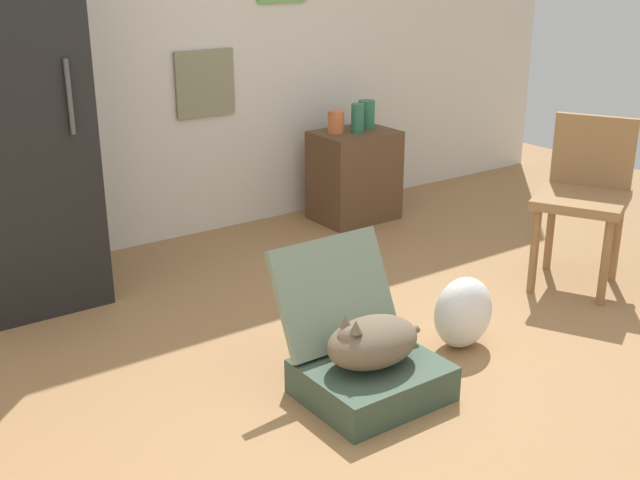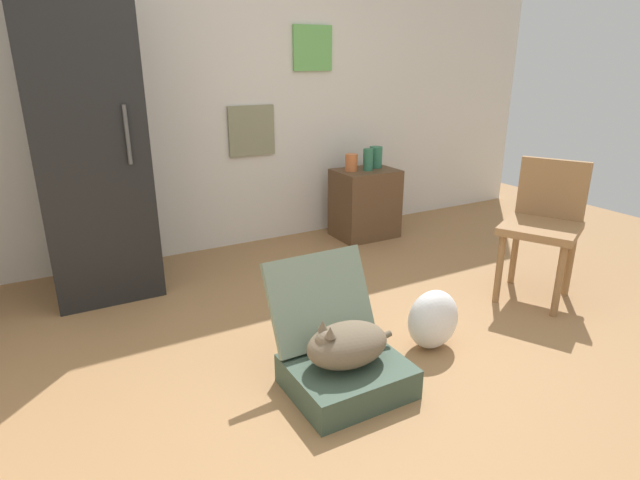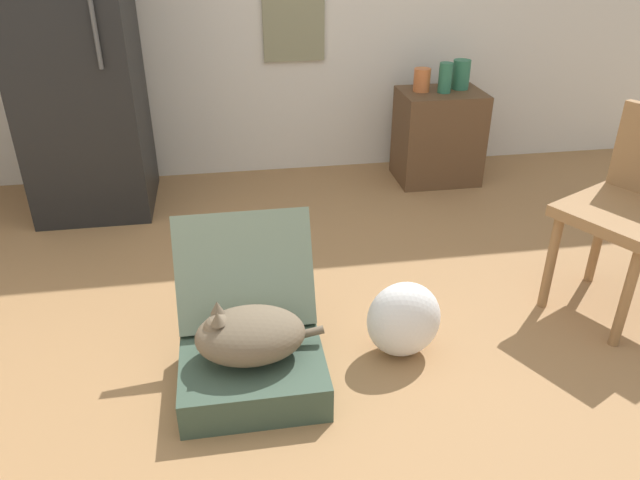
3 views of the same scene
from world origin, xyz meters
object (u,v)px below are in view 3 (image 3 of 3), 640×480
object	(u,v)px
suitcase_base	(253,371)
cat	(249,335)
plastic_bag_white	(404,320)
vase_tall	(422,80)
vase_round	(445,78)
chair	(635,205)
refrigerator	(72,42)
side_table	(438,137)
vase_short	(461,74)

from	to	relation	value
suitcase_base	cat	bearing A→B (deg)	177.03
plastic_bag_white	vase_tall	xyz separation A→B (m)	(0.61, 1.81, 0.51)
cat	plastic_bag_white	bearing A→B (deg)	9.68
plastic_bag_white	suitcase_base	bearing A→B (deg)	-170.19
vase_round	chair	distance (m)	1.61
cat	vase_tall	distance (m)	2.32
plastic_bag_white	refrigerator	xyz separation A→B (m)	(-1.45, 1.73, 0.82)
vase_tall	suitcase_base	bearing A→B (deg)	-122.79
cat	refrigerator	size ratio (longest dim) A/B	0.25
side_table	vase_round	size ratio (longest dim) A/B	3.22
vase_short	refrigerator	bearing A→B (deg)	-177.63
chair	suitcase_base	bearing A→B (deg)	-107.02
vase_short	vase_tall	bearing A→B (deg)	-176.59
refrigerator	vase_round	world-z (taller)	refrigerator
vase_round	chair	bearing A→B (deg)	-78.82
cat	side_table	bearing A→B (deg)	53.92
vase_short	chair	distance (m)	1.66
cat	vase_round	bearing A→B (deg)	53.52
plastic_bag_white	refrigerator	world-z (taller)	refrigerator
vase_short	vase_round	distance (m)	0.15
refrigerator	vase_round	bearing A→B (deg)	0.60
plastic_bag_white	vase_short	size ratio (longest dim) A/B	1.82
vase_round	suitcase_base	bearing A→B (deg)	-126.33
vase_short	side_table	bearing A→B (deg)	-160.79
vase_round	plastic_bag_white	bearing A→B (deg)	-113.06
plastic_bag_white	vase_short	world-z (taller)	vase_short
suitcase_base	vase_short	world-z (taller)	vase_short
cat	chair	xyz separation A→B (m)	(1.68, 0.29, 0.26)
chair	side_table	bearing A→B (deg)	164.16
vase_tall	vase_round	xyz separation A→B (m)	(0.13, -0.06, 0.02)
refrigerator	chair	xyz separation A→B (m)	(2.51, -1.55, -0.47)
refrigerator	vase_tall	distance (m)	2.09
plastic_bag_white	side_table	xyz separation A→B (m)	(0.75, 1.78, 0.13)
refrigerator	vase_short	size ratio (longest dim) A/B	10.70
suitcase_base	vase_short	distance (m)	2.52
suitcase_base	refrigerator	distance (m)	2.21
suitcase_base	vase_round	bearing A→B (deg)	53.67
vase_tall	cat	bearing A→B (deg)	-122.94
vase_short	vase_round	xyz separation A→B (m)	(-0.13, -0.07, 0.00)
vase_short	vase_round	world-z (taller)	vase_round
plastic_bag_white	side_table	size ratio (longest dim) A/B	0.56
cat	chair	size ratio (longest dim) A/B	0.54
refrigerator	vase_round	size ratio (longest dim) A/B	10.55
suitcase_base	plastic_bag_white	world-z (taller)	plastic_bag_white
cat	vase_short	distance (m)	2.49
plastic_bag_white	vase_round	distance (m)	1.98
suitcase_base	vase_short	xyz separation A→B (m)	(1.50, 1.93, 0.62)
refrigerator	chair	world-z (taller)	refrigerator
suitcase_base	side_table	distance (m)	2.34
suitcase_base	vase_short	size ratio (longest dim) A/B	2.94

